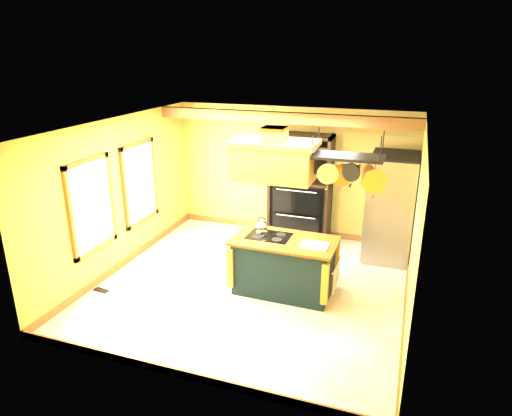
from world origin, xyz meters
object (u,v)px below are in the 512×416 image
Objects in this scene: pot_rack at (348,165)px; refrigerator at (390,209)px; hutch at (300,199)px; kitchen_island at (284,265)px; range_hood at (274,158)px.

refrigerator is (0.58, 1.93, -1.25)m from pot_rack.
pot_rack is 0.51× the size of hutch.
pot_rack is 0.58× the size of refrigerator.
kitchen_island is at bearing -127.85° from refrigerator.
refrigerator is at bearing -11.28° from hutch.
pot_rack is at bearing -0.00° from range_hood.
kitchen_island is 1.97m from pot_rack.
hutch is (-0.31, 2.29, 0.39)m from kitchen_island.
pot_rack reaches higher than kitchen_island.
kitchen_island is at bearing -82.30° from hutch.
hutch is at bearing 118.18° from pot_rack.
hutch is (-0.11, 2.29, -1.37)m from range_hood.
refrigerator is 0.89× the size of hutch.
refrigerator is 1.84m from hutch.
hutch is (-1.23, 2.29, -1.35)m from pot_rack.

